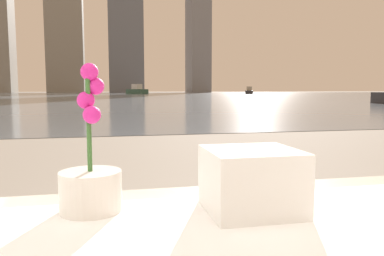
# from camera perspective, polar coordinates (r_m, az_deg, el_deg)

# --- Properties ---
(potted_orchid) EXTENTS (0.16, 0.16, 0.38)m
(potted_orchid) POSITION_cam_1_polar(r_m,az_deg,el_deg) (1.00, -15.18, -7.50)
(potted_orchid) COLOR silver
(potted_orchid) RESTS_ON bathtub
(towel_stack) EXTENTS (0.23, 0.22, 0.16)m
(towel_stack) POSITION_cam_1_polar(r_m,az_deg,el_deg) (0.98, 9.05, -7.86)
(towel_stack) COLOR white
(towel_stack) RESTS_ON bathtub
(harbor_water) EXTENTS (180.00, 110.00, 0.01)m
(harbor_water) POSITION_cam_1_polar(r_m,az_deg,el_deg) (62.16, -11.96, 4.93)
(harbor_water) COLOR slate
(harbor_water) RESTS_ON ground_plane
(harbor_boat_2) EXTENTS (2.88, 4.20, 1.49)m
(harbor_boat_2) POSITION_cam_1_polar(r_m,az_deg,el_deg) (76.11, 8.72, 5.54)
(harbor_boat_2) COLOR #2D2D33
(harbor_boat_2) RESTS_ON harbor_water
(harbor_boat_3) EXTENTS (4.54, 5.64, 2.06)m
(harbor_boat_3) POSITION_cam_1_polar(r_m,az_deg,el_deg) (80.59, -8.39, 5.70)
(harbor_boat_3) COLOR #335647
(harbor_boat_3) RESTS_ON harbor_water
(skyline_tower_4) EXTENTS (6.17, 10.95, 53.84)m
(skyline_tower_4) POSITION_cam_1_polar(r_m,az_deg,el_deg) (124.10, 0.92, 17.98)
(skyline_tower_4) COLOR slate
(skyline_tower_4) RESTS_ON ground_plane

